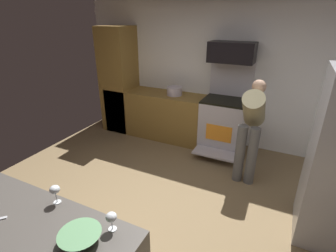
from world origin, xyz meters
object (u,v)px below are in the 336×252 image
Objects in this scene: person_cook at (251,124)px; wine_glass_near at (111,218)px; stock_pot at (174,91)px; microwave at (232,52)px; mixing_bowl_large at (80,237)px; oven_range at (224,123)px; wine_glass_mid at (55,190)px.

person_cook is 9.83× the size of wine_glass_near.
wine_glass_near is 3.33m from stock_pot.
wine_glass_near is 0.51× the size of stock_pot.
wine_glass_near is at bearing -102.67° from person_cook.
microwave is 1.24m from stock_pot.
oven_range is at bearing 87.80° from mixing_bowl_large.
wine_glass_mid is at bearing 176.58° from wine_glass_near.
oven_range is 3.23m from wine_glass_mid.
wine_glass_mid is at bearing -114.97° from person_cook.
stock_pot is (-0.86, 3.36, 0.04)m from mixing_bowl_large.
microwave is 0.51× the size of person_cook.
wine_glass_mid is (-0.45, 0.21, 0.08)m from mixing_bowl_large.
stock_pot is at bearing 107.13° from wine_glass_near.
stock_pot is at bearing 154.52° from person_cook.
oven_range is 0.97m from person_cook.
oven_range is 3.38m from mixing_bowl_large.
mixing_bowl_large is at bearing -124.97° from wine_glass_near.
oven_range is 2.11× the size of microwave.
mixing_bowl_large is (-0.13, -3.35, 0.42)m from oven_range.
microwave is 1.30m from person_cook.
mixing_bowl_large is 0.23m from wine_glass_near.
microwave is 2.59× the size of stock_pot.
wine_glass_near is (-0.00, -3.26, -0.72)m from microwave.
person_cook is (0.55, -0.81, -0.86)m from microwave.
microwave is at bearing 4.65° from stock_pot.
wine_glass_mid is at bearing 154.74° from mixing_bowl_large.
wine_glass_near is 0.92× the size of wine_glass_mid.
mixing_bowl_large is (-0.13, -3.44, -0.79)m from microwave.
oven_range is 3.21m from wine_glass_near.
mixing_bowl_large is at bearing -92.14° from microwave.
microwave is 4.61× the size of wine_glass_mid.
oven_range is 1.22m from microwave.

